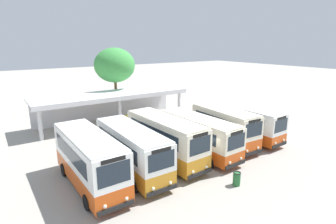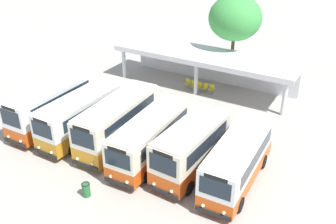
# 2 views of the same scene
# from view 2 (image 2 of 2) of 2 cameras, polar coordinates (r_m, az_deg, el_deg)

# --- Properties ---
(ground_plane) EXTENTS (180.00, 180.00, 0.00)m
(ground_plane) POSITION_cam_2_polar(r_m,az_deg,el_deg) (25.58, -7.40, -8.31)
(ground_plane) COLOR #A39E93
(city_bus_nearest_orange) EXTENTS (2.43, 7.77, 3.45)m
(city_bus_nearest_orange) POSITION_cam_2_polar(r_m,az_deg,el_deg) (30.51, -17.03, 1.15)
(city_bus_nearest_orange) COLOR black
(city_bus_nearest_orange) RESTS_ON ground
(city_bus_second_in_row) EXTENTS (2.32, 7.82, 3.27)m
(city_bus_second_in_row) POSITION_cam_2_polar(r_m,az_deg,el_deg) (28.66, -12.69, -0.27)
(city_bus_second_in_row) COLOR black
(city_bus_second_in_row) RESTS_ON ground
(city_bus_middle_cream) EXTENTS (2.55, 7.90, 3.44)m
(city_bus_middle_cream) POSITION_cam_2_polar(r_m,az_deg,el_deg) (27.10, -7.50, -1.32)
(city_bus_middle_cream) COLOR black
(city_bus_middle_cream) RESTS_ON ground
(city_bus_fourth_amber) EXTENTS (2.52, 7.97, 3.12)m
(city_bus_fourth_amber) POSITION_cam_2_polar(r_m,az_deg,el_deg) (25.41, -2.54, -3.64)
(city_bus_fourth_amber) COLOR black
(city_bus_fourth_amber) RESTS_ON ground
(city_bus_fifth_blue) EXTENTS (2.58, 6.62, 3.37)m
(city_bus_fifth_blue) POSITION_cam_2_polar(r_m,az_deg,el_deg) (24.08, 3.45, -5.30)
(city_bus_fifth_blue) COLOR black
(city_bus_fifth_blue) RESTS_ON ground
(city_bus_far_end_green) EXTENTS (2.49, 7.77, 3.13)m
(city_bus_far_end_green) POSITION_cam_2_polar(r_m,az_deg,el_deg) (23.54, 10.46, -6.98)
(city_bus_far_end_green) COLOR black
(city_bus_far_end_green) RESTS_ON ground
(terminal_canopy) EXTENTS (17.39, 4.55, 3.40)m
(terminal_canopy) POSITION_cam_2_polar(r_m,az_deg,el_deg) (36.33, 5.93, 7.75)
(terminal_canopy) COLOR silver
(terminal_canopy) RESTS_ON ground
(waiting_chair_end_by_column) EXTENTS (0.46, 0.46, 0.86)m
(waiting_chair_end_by_column) POSITION_cam_2_polar(r_m,az_deg,el_deg) (36.42, 3.00, 4.44)
(waiting_chair_end_by_column) COLOR slate
(waiting_chair_end_by_column) RESTS_ON ground
(waiting_chair_second_from_end) EXTENTS (0.46, 0.46, 0.86)m
(waiting_chair_second_from_end) POSITION_cam_2_polar(r_m,az_deg,el_deg) (36.10, 3.82, 4.19)
(waiting_chair_second_from_end) COLOR slate
(waiting_chair_second_from_end) RESTS_ON ground
(waiting_chair_middle_seat) EXTENTS (0.46, 0.46, 0.86)m
(waiting_chair_middle_seat) POSITION_cam_2_polar(r_m,az_deg,el_deg) (35.81, 4.68, 3.95)
(waiting_chair_middle_seat) COLOR slate
(waiting_chair_middle_seat) RESTS_ON ground
(waiting_chair_fourth_seat) EXTENTS (0.46, 0.46, 0.86)m
(waiting_chair_fourth_seat) POSITION_cam_2_polar(r_m,az_deg,el_deg) (35.59, 5.60, 3.75)
(waiting_chair_fourth_seat) COLOR slate
(waiting_chair_fourth_seat) RESTS_ON ground
(waiting_chair_fifth_seat) EXTENTS (0.46, 0.46, 0.86)m
(waiting_chair_fifth_seat) POSITION_cam_2_polar(r_m,az_deg,el_deg) (35.40, 6.55, 3.57)
(waiting_chair_fifth_seat) COLOR slate
(waiting_chair_fifth_seat) RESTS_ON ground
(roadside_tree_behind_canopy) EXTENTS (4.93, 4.93, 8.36)m
(roadside_tree_behind_canopy) POSITION_cam_2_polar(r_m,az_deg,el_deg) (36.66, 10.02, 13.68)
(roadside_tree_behind_canopy) COLOR brown
(roadside_tree_behind_canopy) RESTS_ON ground
(litter_bin_apron) EXTENTS (0.49, 0.49, 0.90)m
(litter_bin_apron) POSITION_cam_2_polar(r_m,az_deg,el_deg) (23.42, -12.16, -11.29)
(litter_bin_apron) COLOR #266633
(litter_bin_apron) RESTS_ON ground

